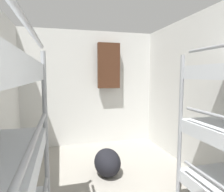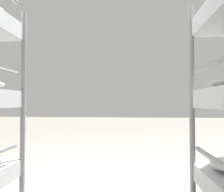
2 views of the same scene
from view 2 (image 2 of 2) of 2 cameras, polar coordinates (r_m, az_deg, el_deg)
name	(u,v)px [view 2 (image 2 of 2)]	position (r m, az deg, el deg)	size (l,w,h in m)	color
ground_plane	(111,181)	(2.55, -0.35, -21.25)	(20.00, 20.00, 0.00)	gray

